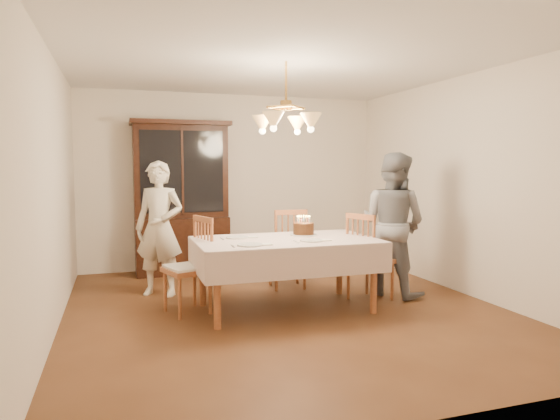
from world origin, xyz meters
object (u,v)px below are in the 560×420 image
object	(u,v)px
dining_table	(286,246)
birthday_cake	(304,229)
chair_far_side	(288,253)
china_hutch	(181,200)
elderly_woman	(159,228)

from	to	relation	value
dining_table	birthday_cake	size ratio (longest dim) A/B	6.33
chair_far_side	birthday_cake	world-z (taller)	chair_far_side
china_hutch	birthday_cake	distance (m)	2.34
dining_table	china_hutch	world-z (taller)	china_hutch
china_hutch	birthday_cake	bearing A→B (deg)	-62.09
chair_far_side	birthday_cake	size ratio (longest dim) A/B	3.33
dining_table	elderly_woman	bearing A→B (deg)	139.92
elderly_woman	china_hutch	bearing A→B (deg)	99.85
dining_table	birthday_cake	world-z (taller)	birthday_cake
chair_far_side	elderly_woman	size ratio (longest dim) A/B	0.63
dining_table	elderly_woman	distance (m)	1.60
china_hutch	birthday_cake	xyz separation A→B (m)	(1.09, -2.06, -0.22)
dining_table	elderly_woman	xyz separation A→B (m)	(-1.22, 1.03, 0.11)
dining_table	chair_far_side	bearing A→B (deg)	70.01
china_hutch	chair_far_side	xyz separation A→B (m)	(1.15, -1.35, -0.60)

